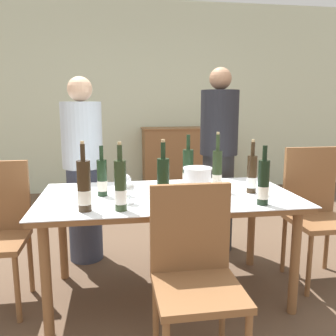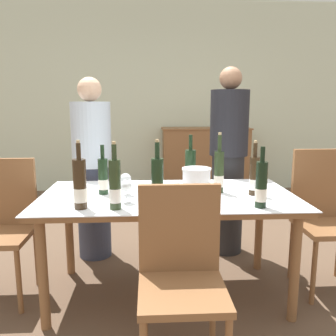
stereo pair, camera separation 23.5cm
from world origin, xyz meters
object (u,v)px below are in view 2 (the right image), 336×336
Objects in this scene: wine_bottle_1 at (261,186)px; dining_table at (168,204)px; wine_bottle_5 at (103,177)px; wine_glass_2 at (175,188)px; wine_bottle_7 at (190,171)px; wine_glass_1 at (126,180)px; person_host at (93,170)px; wine_bottle_3 at (115,186)px; sideboard_cabinet at (205,161)px; wine_bottle_4 at (254,176)px; chair_left_end at (2,219)px; wine_bottle_2 at (80,185)px; wine_glass_0 at (126,187)px; chair_near_front at (181,267)px; person_guest_left at (228,162)px; wine_bottle_6 at (219,172)px; wine_bottle_0 at (157,185)px; chair_right_end at (325,210)px; ice_bucket at (196,182)px.

dining_table is at bearing 147.74° from wine_bottle_1.
wine_bottle_5 is 2.38× the size of wine_glass_2.
wine_bottle_7 is 2.64× the size of wine_glass_1.
wine_bottle_3 is at bearing -74.29° from person_host.
sideboard_cabinet is 2.93m from wine_bottle_4.
dining_table is 1.15m from chair_left_end.
wine_glass_1 is 1.05× the size of wine_glass_2.
wine_glass_0 is at bearing 22.43° from wine_bottle_2.
dining_table is 4.31× the size of wine_bottle_3.
wine_glass_2 is (0.31, -0.22, -0.01)m from wine_glass_1.
person_host is at bearing 148.06° from wine_bottle_4.
wine_bottle_1 is 0.99× the size of wine_bottle_4.
wine_bottle_4 is 0.24× the size of person_host.
chair_near_front is at bearing -65.57° from wine_glass_1.
person_guest_left is at bearing 34.52° from wine_bottle_5.
wine_bottle_6 is 0.85m from chair_near_front.
person_host reaches higher than wine_bottle_0.
wine_glass_1 is (-0.28, 0.00, 0.17)m from dining_table.
chair_left_end reaches higher than wine_glass_1.
wine_glass_0 is (-0.43, -0.33, -0.04)m from wine_bottle_7.
wine_bottle_4 is 1.39m from person_host.
wine_bottle_4 is at bearing 17.90° from wine_glass_2.
wine_bottle_6 is at bearing -97.35° from sideboard_cabinet.
chair_right_end is (1.11, 0.31, -0.25)m from wine_glass_2.
chair_left_end is (-1.49, 0.05, -0.32)m from wine_bottle_6.
sideboard_cabinet is 3.03m from ice_bucket.
dining_table is at bearing 92.25° from chair_near_front.
wine_bottle_5 is at bearing 107.56° from wine_bottle_3.
wine_bottle_5 is 2.36× the size of wine_glass_0.
chair_left_end is at bearing 171.94° from ice_bucket.
chair_left_end is at bearing -131.66° from person_host.
wine_bottle_7 reaches higher than ice_bucket.
person_host is at bearing 125.00° from wine_glass_2.
chair_left_end is 1.84m from person_guest_left.
wine_glass_1 is (-0.81, 0.34, -0.03)m from wine_bottle_1.
wine_glass_1 is at bearing -177.05° from wine_bottle_6.
wine_bottle_2 is (-1.24, -3.16, 0.37)m from sideboard_cabinet.
wine_bottle_1 is 0.29m from wine_bottle_4.
wine_bottle_2 is at bearing -136.99° from person_guest_left.
sideboard_cabinet is 1.36× the size of chair_left_end.
dining_table is 4.65× the size of wine_bottle_4.
chair_left_end reaches higher than wine_glass_0.
wine_glass_1 is at bearing 51.16° from wine_bottle_2.
person_guest_left is (0.04, 1.06, -0.04)m from wine_bottle_1.
wine_bottle_5 reaches higher than wine_glass_0.
wine_glass_1 is (-0.46, 0.10, 0.00)m from ice_bucket.
wine_bottle_0 is 0.40× the size of chair_right_end.
wine_bottle_6 is at bearing 27.78° from wine_bottle_3.
ice_bucket is 1.33× the size of wine_glass_1.
wine_bottle_4 is 0.39× the size of chair_near_front.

